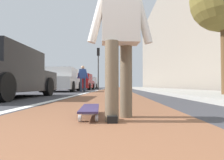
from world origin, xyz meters
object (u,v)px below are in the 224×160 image
at_px(skateboard, 90,109).
at_px(parked_car_mid, 62,80).
at_px(parked_car_near, 2,74).
at_px(traffic_light, 98,61).
at_px(parked_car_far, 82,82).
at_px(pedestrian_distant, 83,77).
at_px(skater_person, 120,33).
at_px(parked_car_end, 90,83).

bearing_deg(skateboard, parked_car_mid, 17.31).
height_order(parked_car_near, traffic_light, traffic_light).
xyz_separation_m(parked_car_far, traffic_light, (2.24, -1.31, 2.31)).
bearing_deg(parked_car_mid, pedestrian_distant, -96.39).
bearing_deg(parked_car_mid, parked_car_near, -178.86).
relative_size(parked_car_near, traffic_light, 1.04).
xyz_separation_m(skateboard, skater_person, (-0.15, -0.35, 0.84)).
bearing_deg(parked_car_end, parked_car_near, -179.91).
bearing_deg(pedestrian_distant, parked_car_mid, 83.61).
relative_size(skateboard, parked_car_end, 0.20).
relative_size(parked_car_far, pedestrian_distant, 2.62).
xyz_separation_m(skater_person, traffic_light, (18.58, 1.98, 2.07)).
bearing_deg(parked_car_end, parked_car_mid, 179.54).
relative_size(skater_person, parked_car_mid, 0.39).
height_order(parked_car_end, traffic_light, traffic_light).
height_order(parked_car_mid, pedestrian_distant, pedestrian_distant).
relative_size(parked_car_near, parked_car_end, 1.09).
bearing_deg(skateboard, parked_car_far, 10.28).
distance_m(skater_person, parked_car_near, 4.94).
bearing_deg(pedestrian_distant, traffic_light, -1.34).
xyz_separation_m(parked_car_near, parked_car_far, (12.77, -0.12, -0.03)).
distance_m(parked_car_far, parked_car_end, 6.93).
bearing_deg(traffic_light, parked_car_end, 17.20).
bearing_deg(parked_car_far, skateboard, -169.72).
xyz_separation_m(skater_person, pedestrian_distant, (10.24, 2.17, -0.00)).
height_order(skateboard, parked_car_near, parked_car_near).
relative_size(skateboard, parked_car_mid, 0.20).
xyz_separation_m(parked_car_near, parked_car_end, (19.70, 0.03, -0.03)).
relative_size(skater_person, parked_car_end, 0.39).
height_order(parked_car_near, pedestrian_distant, pedestrian_distant).
distance_m(skateboard, parked_car_end, 23.34).
distance_m(parked_car_near, parked_car_end, 19.70).
bearing_deg(parked_car_end, pedestrian_distant, -174.49).
bearing_deg(parked_car_near, parked_car_mid, 1.14).
bearing_deg(skater_person, parked_car_end, 8.39).
relative_size(skateboard, pedestrian_distant, 0.52).
bearing_deg(traffic_light, skateboard, -174.94).
height_order(skateboard, parked_car_mid, parked_car_mid).
relative_size(parked_car_mid, parked_car_end, 1.01).
xyz_separation_m(parked_car_mid, parked_car_end, (12.89, -0.10, -0.01)).
height_order(parked_car_near, parked_car_end, parked_car_near).
xyz_separation_m(parked_car_near, parked_car_mid, (6.81, 0.14, -0.02)).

